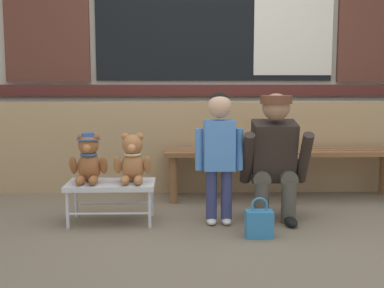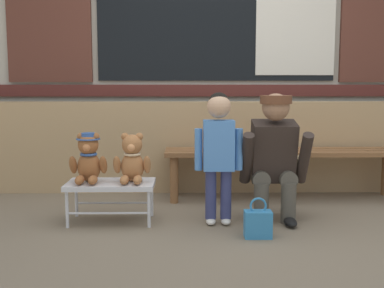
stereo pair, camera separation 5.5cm
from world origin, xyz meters
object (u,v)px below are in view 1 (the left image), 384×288
object	(u,v)px
wooden_bench_long	(283,157)
teddy_bear_with_hat	(89,159)
adult_crouching	(275,157)
child_standing	(219,144)
handbag_on_ground	(259,223)
teddy_bear_plain	(133,160)
small_display_bench	(111,187)

from	to	relation	value
wooden_bench_long	teddy_bear_with_hat	world-z (taller)	teddy_bear_with_hat
teddy_bear_with_hat	adult_crouching	xyz separation A→B (m)	(1.37, 0.03, 0.01)
child_standing	handbag_on_ground	bearing A→B (deg)	-52.80
child_standing	adult_crouching	distance (m)	0.45
teddy_bear_with_hat	teddy_bear_plain	xyz separation A→B (m)	(0.32, -0.00, -0.01)
handbag_on_ground	wooden_bench_long	bearing A→B (deg)	70.32
wooden_bench_long	child_standing	bearing A→B (deg)	-129.20
child_standing	adult_crouching	size ratio (longest dim) A/B	1.01
handbag_on_ground	teddy_bear_with_hat	bearing A→B (deg)	161.88
small_display_bench	child_standing	distance (m)	0.86
small_display_bench	child_standing	xyz separation A→B (m)	(0.79, -0.07, 0.33)
small_display_bench	teddy_bear_plain	bearing A→B (deg)	0.51
wooden_bench_long	handbag_on_ground	distance (m)	1.20
teddy_bear_plain	handbag_on_ground	world-z (taller)	teddy_bear_plain
small_display_bench	handbag_on_ground	bearing A→B (deg)	-20.60
small_display_bench	adult_crouching	distance (m)	1.23
wooden_bench_long	teddy_bear_plain	size ratio (longest dim) A/B	5.78
adult_crouching	handbag_on_ground	world-z (taller)	adult_crouching
adult_crouching	handbag_on_ground	bearing A→B (deg)	-113.70
adult_crouching	handbag_on_ground	xyz separation A→B (m)	(-0.18, -0.42, -0.38)
teddy_bear_plain	adult_crouching	xyz separation A→B (m)	(1.05, 0.03, 0.02)
handbag_on_ground	child_standing	bearing A→B (deg)	127.20
wooden_bench_long	teddy_bear_plain	xyz separation A→B (m)	(-1.26, -0.71, 0.09)
adult_crouching	teddy_bear_plain	bearing A→B (deg)	-178.44
small_display_bench	handbag_on_ground	xyz separation A→B (m)	(1.03, -0.39, -0.17)
wooden_bench_long	adult_crouching	bearing A→B (deg)	-107.10
wooden_bench_long	adult_crouching	distance (m)	0.72
child_standing	handbag_on_ground	xyz separation A→B (m)	(0.24, -0.32, -0.50)
teddy_bear_with_hat	handbag_on_ground	size ratio (longest dim) A/B	1.34
small_display_bench	handbag_on_ground	distance (m)	1.11
small_display_bench	teddy_bear_plain	size ratio (longest dim) A/B	1.76
small_display_bench	child_standing	bearing A→B (deg)	-4.96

